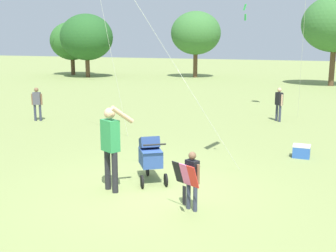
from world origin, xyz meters
TOP-DOWN VIEW (x-y plane):
  - ground_plane at (0.00, 0.00)m, footprint 120.00×120.00m
  - treeline_distant at (0.22, 24.05)m, footprint 39.54×7.13m
  - child_with_butterfly_kite at (1.12, -0.62)m, footprint 0.57×0.47m
  - person_adult_flyer at (-0.75, -0.25)m, footprint 0.69×0.51m
  - stroller at (-0.24, 0.60)m, footprint 0.89×1.06m
  - person_red_shirt at (-7.24, 5.50)m, footprint 0.39×0.27m
  - person_sitting_far at (1.49, 8.86)m, footprint 0.32×0.33m
  - cooler_box at (2.74, 3.86)m, footprint 0.45×0.33m

SIDE VIEW (x-z plane):
  - ground_plane at x=0.00m, z-range 0.00..0.00m
  - cooler_box at x=2.74m, z-range 0.00..0.35m
  - stroller at x=-0.24m, z-range 0.09..1.12m
  - child_with_butterfly_kite at x=1.12m, z-range 0.11..1.22m
  - person_red_shirt at x=-7.24m, z-range 0.12..1.42m
  - person_sitting_far at x=1.49m, z-range 0.12..1.43m
  - person_adult_flyer at x=-0.75m, z-range 0.14..1.98m
  - treeline_distant at x=0.22m, z-range 0.59..6.64m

